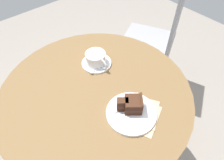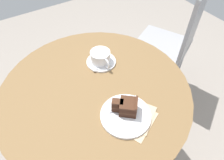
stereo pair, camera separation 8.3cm
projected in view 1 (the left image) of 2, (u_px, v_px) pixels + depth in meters
The scene contains 10 objects.
ground_plane at pixel (102, 157), 1.41m from camera, with size 4.40×4.40×0.01m, color gray.
cafe_table at pixel (97, 106), 0.94m from camera, with size 0.82×0.82×0.75m.
saucer at pixel (97, 63), 0.95m from camera, with size 0.14×0.14×0.01m.
coffee_cup at pixel (96, 58), 0.93m from camera, with size 0.13×0.09×0.06m.
teaspoon at pixel (97, 70), 0.91m from camera, with size 0.03×0.09×0.00m.
cake_plate at pixel (131, 113), 0.77m from camera, with size 0.19×0.19×0.01m.
cake_slice at pixel (132, 104), 0.75m from camera, with size 0.09×0.10×0.06m.
fork at pixel (130, 101), 0.79m from camera, with size 0.02×0.14×0.00m.
napkin at pixel (139, 113), 0.77m from camera, with size 0.20×0.21×0.00m.
cafe_chair at pixel (161, 33), 1.47m from camera, with size 0.51×0.51×0.92m.
Camera 1 is at (0.45, -0.30, 1.41)m, focal length 32.00 mm.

